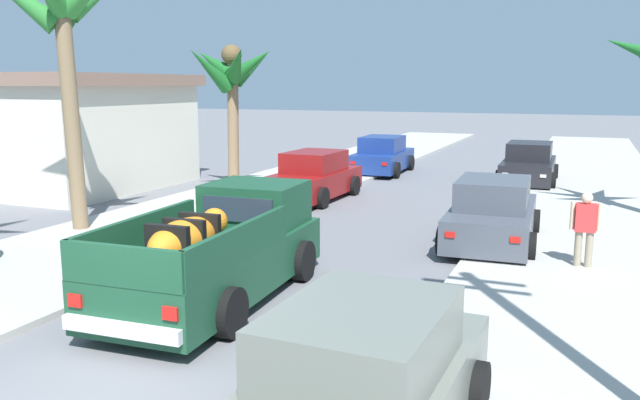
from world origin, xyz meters
TOP-DOWN VIEW (x-y plane):
  - sidewalk_left at (-5.04, 12.00)m, footprint 4.78×60.00m
  - sidewalk_right at (5.04, 12.00)m, footprint 4.78×60.00m
  - curb_left at (-4.05, 12.00)m, footprint 0.16×60.00m
  - curb_right at (4.05, 12.00)m, footprint 0.16×60.00m
  - pickup_truck at (-0.81, 4.11)m, footprint 2.41×5.30m
  - car_left_near at (2.98, 0.43)m, footprint 2.13×4.30m
  - car_right_near at (-2.92, 20.35)m, footprint 2.15×4.31m
  - car_left_mid at (2.98, 9.69)m, footprint 2.16×4.32m
  - car_right_mid at (-3.13, 13.57)m, footprint 2.11×4.30m
  - car_left_far at (2.94, 19.59)m, footprint 2.08×4.28m
  - palm_tree_left_fore at (-6.69, 6.91)m, footprint 3.62×3.24m
  - palm_tree_left_mid at (-6.20, 13.92)m, footprint 3.00×3.44m
  - roadside_house at (-13.58, 12.53)m, footprint 9.65×7.42m
  - pedestrian at (4.94, 8.12)m, footprint 0.57×0.24m

SIDE VIEW (x-z plane):
  - curb_left at x=-4.05m, z-range 0.00..0.10m
  - curb_right at x=4.05m, z-range 0.00..0.10m
  - sidewalk_left at x=-5.04m, z-range 0.00..0.12m
  - sidewalk_right at x=5.04m, z-range 0.00..0.12m
  - car_left_near at x=2.98m, z-range -0.06..1.48m
  - car_right_near at x=-2.92m, z-range -0.06..1.48m
  - car_left_mid at x=2.98m, z-range -0.06..1.48m
  - car_right_mid at x=-3.13m, z-range -0.06..1.48m
  - car_left_far at x=2.94m, z-range -0.06..1.48m
  - pickup_truck at x=-0.81m, z-range -0.09..1.71m
  - pedestrian at x=4.94m, z-range 0.12..1.71m
  - roadside_house at x=-13.58m, z-range 0.02..4.01m
  - palm_tree_left_mid at x=-6.20m, z-range 1.50..6.47m
  - palm_tree_left_fore at x=-6.69m, z-range 1.94..8.37m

